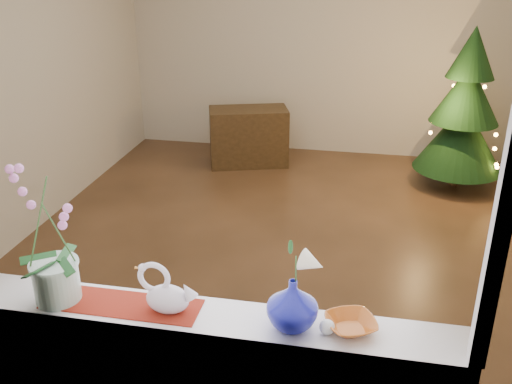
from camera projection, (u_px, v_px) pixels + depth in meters
ground at (284, 243)px, 4.92m from camera, size 5.00×5.00×0.00m
wall_back at (318, 40)px, 6.64m from camera, size 4.50×0.10×2.70m
wall_front at (192, 239)px, 2.14m from camera, size 4.50×0.10×2.70m
wall_left at (23, 77)px, 4.79m from camera, size 0.10×5.00×2.70m
windowsill at (206, 318)px, 2.43m from camera, size 2.20×0.26×0.04m
window_frame at (190, 149)px, 2.02m from camera, size 2.22×0.06×1.60m
runner at (122, 304)px, 2.49m from camera, size 0.70×0.20×0.01m
orchid_pot at (49, 237)px, 2.40m from camera, size 0.28×0.28×0.63m
swan at (167, 289)px, 2.40m from camera, size 0.28×0.18×0.22m
blue_vase at (292, 301)px, 2.30m from camera, size 0.26×0.26×0.25m
lily at (294, 252)px, 2.21m from camera, size 0.14×0.08×0.19m
paperweight at (327, 327)px, 2.29m from camera, size 0.08×0.08×0.06m
amber_dish at (351, 325)px, 2.32m from camera, size 0.23×0.23×0.04m
xmas_tree at (465, 109)px, 5.79m from camera, size 1.10×1.10×1.66m
side_table at (249, 137)px, 6.59m from camera, size 0.97×0.68×0.66m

